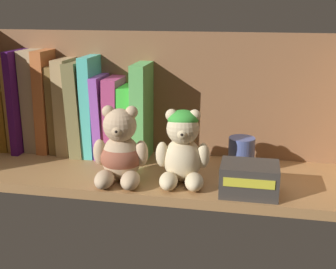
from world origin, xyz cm
name	(u,v)px	position (x,y,z in cm)	size (l,w,h in cm)	color
shelf_board	(152,175)	(0.00, 0.00, 1.00)	(82.46, 25.24, 2.00)	#9E7042
shelf_back_panel	(165,98)	(0.00, 13.22, 15.42)	(84.86, 1.20, 30.85)	brown
book_0	(12,117)	(-38.55, 10.20, 9.58)	(2.36, 11.14, 15.17)	#906019
book_1	(18,102)	(-36.32, 10.20, 13.45)	(1.62, 10.98, 22.91)	#BA893F
book_2	(25,100)	(-34.43, 10.20, 14.23)	(1.69, 14.50, 24.47)	#471260
book_3	(36,100)	(-31.55, 10.20, 14.23)	(3.58, 9.11, 24.47)	tan
book_4	(49,101)	(-28.16, 10.20, 14.25)	(2.71, 10.98, 24.50)	#BD6431
book_5	(59,108)	(-25.62, 10.20, 12.50)	(1.89, 10.17, 21.00)	brown
book_6	(69,105)	(-22.90, 10.20, 13.33)	(3.06, 11.75, 22.67)	tan
book_7	(82,107)	(-19.59, 10.20, 13.06)	(3.07, 13.44, 22.13)	olive
book_8	(94,105)	(-16.54, 10.20, 13.71)	(2.56, 12.69, 23.43)	#4DC5B6
book_9	(105,114)	(-14.03, 10.20, 11.52)	(1.98, 13.33, 19.05)	purple
book_10	(116,116)	(-11.17, 10.20, 11.34)	(3.25, 12.36, 18.68)	#AE3B72
book_11	(130,120)	(-7.68, 10.20, 10.44)	(3.25, 12.06, 16.88)	green
book_12	(144,110)	(-4.21, 10.20, 13.09)	(3.21, 14.76, 22.17)	#5BB059
teddy_bear_larger	(120,152)	(-5.05, -6.28, 8.13)	(11.49, 12.11, 15.59)	tan
teddy_bear_smaller	(183,149)	(7.38, -4.68, 9.13)	(11.09, 11.39, 15.03)	beige
pillar_candle	(241,155)	(18.76, 3.29, 5.87)	(5.56, 5.56, 7.73)	#4C5B99
small_product_box	(249,179)	(20.79, -7.84, 5.00)	(10.89, 8.14, 6.00)	#38332D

